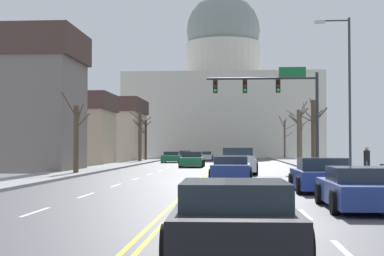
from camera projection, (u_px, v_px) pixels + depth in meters
name	position (u px, v px, depth m)	size (l,w,h in m)	color
ground	(199.00, 181.00, 28.45)	(20.00, 180.00, 0.20)	#4A4A4F
signal_gantry	(278.00, 95.00, 40.62)	(7.91, 0.41, 7.22)	#28282D
street_lamp_right	(346.00, 83.00, 32.10)	(1.98, 0.24, 8.82)	#333338
capitol_building	(223.00, 99.00, 99.20)	(31.69, 21.96, 30.61)	beige
pickup_truck_near_00	(238.00, 162.00, 36.36)	(2.40, 5.50, 1.65)	silver
sedan_near_01	(231.00, 169.00, 29.16)	(2.19, 4.53, 1.23)	navy
sedan_near_02	(320.00, 176.00, 21.85)	(2.10, 4.28, 1.30)	navy
sedan_near_03	(358.00, 189.00, 15.67)	(1.96, 4.45, 1.16)	navy
sedan_near_04	(234.00, 219.00, 9.20)	(2.15, 4.24, 1.17)	black
sedan_oncoming_00	(192.00, 160.00, 48.33)	(2.06, 4.65, 1.30)	#1E7247
sedan_oncoming_01	(172.00, 157.00, 62.16)	(2.04, 4.38, 1.19)	#1E7247
sedan_oncoming_02	(205.00, 156.00, 72.36)	(2.09, 4.33, 1.11)	silver
sedan_oncoming_03	(185.00, 155.00, 81.11)	(2.06, 4.25, 1.14)	black
flank_building_00	(41.00, 129.00, 54.93)	(13.86, 6.75, 6.77)	tan
flank_building_01	(90.00, 130.00, 70.79)	(13.27, 9.43, 7.54)	#B2A38E
bare_tree_00	(285.00, 137.00, 81.02)	(2.41, 2.16, 5.84)	brown
bare_tree_01	(145.00, 137.00, 69.00)	(1.73, 2.40, 5.09)	#423328
bare_tree_02	(314.00, 132.00, 43.71)	(1.84, 2.70, 5.37)	#4C3D2D
bare_tree_03	(76.00, 135.00, 34.99)	(1.45, 2.91, 4.83)	#4C3D2D
bare_tree_04	(301.00, 135.00, 61.16)	(2.58, 1.64, 6.36)	brown
bare_tree_05	(140.00, 135.00, 62.73)	(2.50, 2.42, 6.22)	#4C3D2D
bare_tree_06	(299.00, 134.00, 54.16)	(1.99, 1.44, 5.98)	brown
pedestrian_00	(367.00, 159.00, 31.11)	(0.35, 0.34, 1.59)	black
bicycle_parked	(381.00, 175.00, 25.08)	(0.12, 1.77, 0.85)	black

